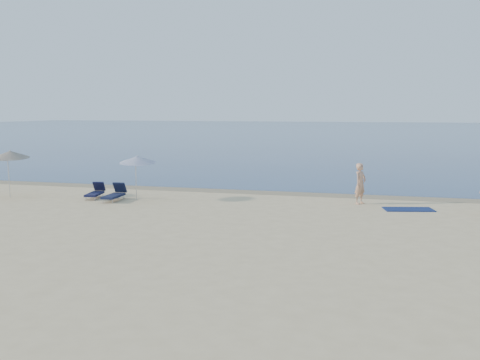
% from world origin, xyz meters
% --- Properties ---
extents(ground, '(160.00, 160.00, 0.00)m').
position_xyz_m(ground, '(0.00, 0.00, 0.00)').
color(ground, beige).
rests_on(ground, ground).
extents(sea, '(240.00, 160.00, 0.01)m').
position_xyz_m(sea, '(0.00, 100.00, 0.00)').
color(sea, '#0D214E').
rests_on(sea, ground).
extents(wet_sand_strip, '(240.00, 1.60, 0.00)m').
position_xyz_m(wet_sand_strip, '(0.00, 19.40, 0.00)').
color(wet_sand_strip, '#847254').
rests_on(wet_sand_strip, ground).
extents(person_left, '(0.68, 0.77, 1.78)m').
position_xyz_m(person_left, '(1.58, 17.08, 0.89)').
color(person_left, tan).
rests_on(person_left, ground).
extents(beach_towel, '(2.18, 1.55, 0.03)m').
position_xyz_m(beach_towel, '(3.63, 16.10, 0.02)').
color(beach_towel, '#0E1A47').
rests_on(beach_towel, ground).
extents(umbrella_near, '(2.07, 2.08, 2.12)m').
position_xyz_m(umbrella_near, '(-8.17, 15.41, 1.85)').
color(umbrella_near, silver).
rests_on(umbrella_near, ground).
extents(umbrella_far, '(2.28, 2.29, 2.29)m').
position_xyz_m(umbrella_far, '(-14.23, 14.58, 2.01)').
color(umbrella_far, silver).
rests_on(umbrella_far, ground).
extents(lounger_left, '(0.84, 1.68, 0.71)m').
position_xyz_m(lounger_left, '(-10.34, 15.40, 0.26)').
color(lounger_left, '#131534').
rests_on(lounger_left, ground).
extents(lounger_right, '(0.72, 1.77, 0.76)m').
position_xyz_m(lounger_right, '(-9.12, 14.98, 0.28)').
color(lounger_right, '#131834').
rests_on(lounger_right, ground).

